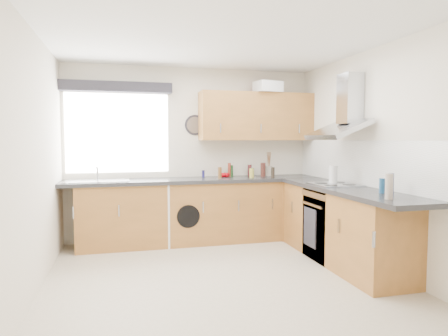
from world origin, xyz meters
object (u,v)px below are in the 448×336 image
object	(u,v)px
extractor_hood	(344,114)
washing_machine	(185,212)
upper_cabinets	(257,117)
oven	(334,224)

from	to	relation	value
extractor_hood	washing_machine	xyz separation A→B (m)	(-1.75, 1.22, -1.34)
extractor_hood	upper_cabinets	distance (m)	1.48
oven	washing_machine	size ratio (longest dim) A/B	0.99
oven	extractor_hood	size ratio (longest dim) A/B	1.09
extractor_hood	washing_machine	size ratio (longest dim) A/B	0.91
oven	extractor_hood	world-z (taller)	extractor_hood
oven	extractor_hood	distance (m)	1.35
washing_machine	oven	bearing A→B (deg)	-40.38
upper_cabinets	washing_machine	distance (m)	1.76
washing_machine	upper_cabinets	bearing A→B (deg)	1.55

